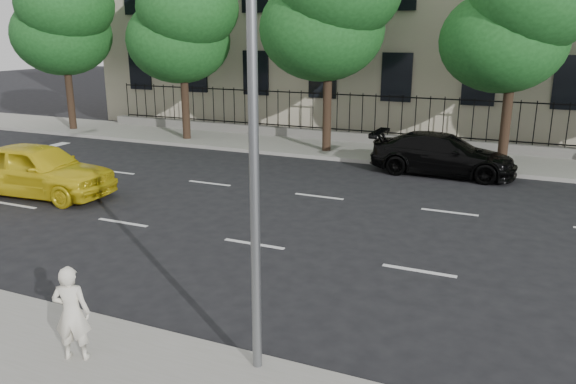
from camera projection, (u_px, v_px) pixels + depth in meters
name	position (u px, v px, depth m)	size (l,w,h in m)	color
ground	(199.00, 285.00, 11.48)	(120.00, 120.00, 0.00)	black
far_sidewalk	(377.00, 152.00, 23.79)	(60.00, 4.00, 0.15)	gray
lane_markings	(291.00, 217.00, 15.66)	(49.60, 4.62, 0.01)	silver
iron_fence	(387.00, 133.00, 25.13)	(30.00, 0.50, 2.20)	slate
street_light	(270.00, 19.00, 7.55)	(0.25, 3.32, 8.05)	slate
tree_a	(64.00, 8.00, 27.73)	(5.71, 5.31, 9.39)	#382619
tree_b	(184.00, 12.00, 25.10)	(5.53, 5.12, 8.97)	#382619
tree_d	(519.00, 7.00, 19.71)	(5.34, 4.94, 8.84)	#382619
yellow_taxi	(38.00, 170.00, 17.54)	(1.99, 4.95, 1.69)	yellow
black_sedan	(443.00, 154.00, 20.23)	(2.08, 5.12, 1.49)	black
woman_near	(72.00, 313.00, 8.43)	(0.55, 0.36, 1.52)	silver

